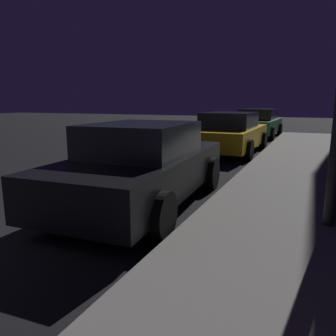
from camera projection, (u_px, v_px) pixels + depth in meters
The scene contains 3 objects.
car_black at pixel (143, 165), 5.74m from camera, with size 2.20×4.53×1.43m.
car_yellow_cab at pixel (230, 133), 11.55m from camera, with size 2.11×4.57×1.43m.
car_green at pixel (258, 123), 16.89m from camera, with size 2.20×4.59×1.43m.
Camera 1 is at (5.55, -1.00, 1.79)m, focal length 34.88 mm.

